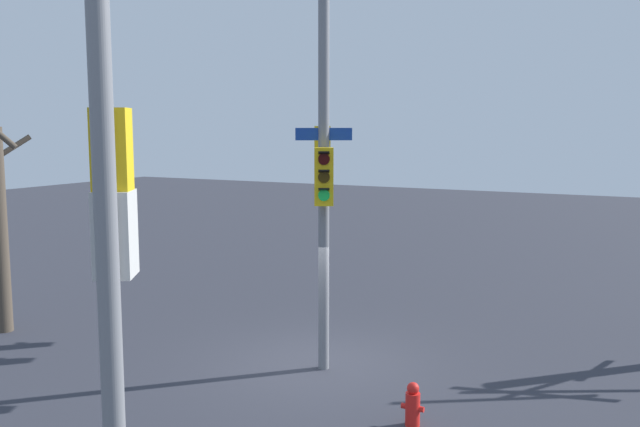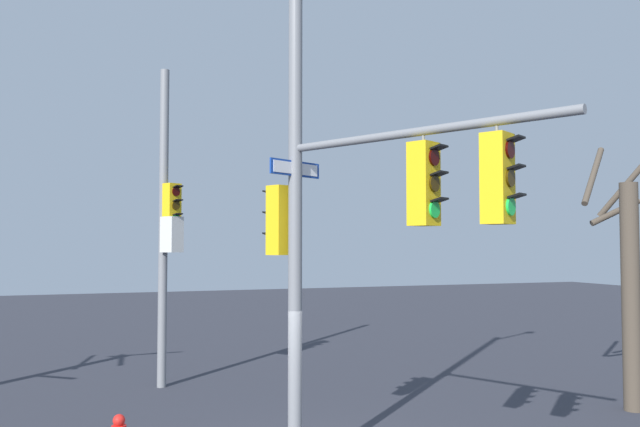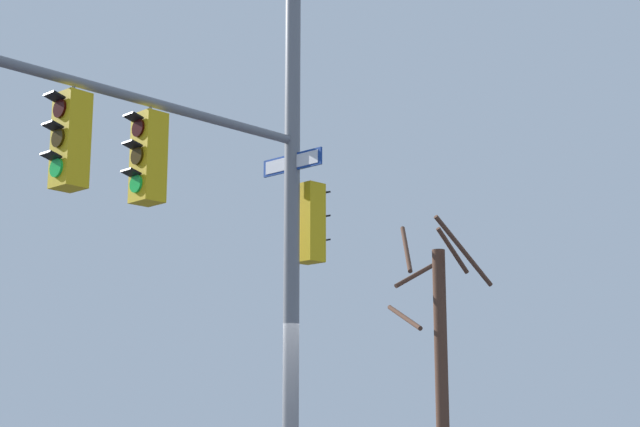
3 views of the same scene
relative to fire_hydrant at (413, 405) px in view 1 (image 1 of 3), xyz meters
The scene contains 4 objects.
ground_plane 3.31m from the fire_hydrant, 145.41° to the left, with size 80.00×80.00×0.00m, color #30313A.
main_signal_pole_assembly 5.94m from the fire_hydrant, 141.92° to the left, with size 3.54×5.70×9.43m.
secondary_pole_assembly 6.49m from the fire_hydrant, 104.84° to the right, with size 0.56×0.73×7.92m.
fire_hydrant is the anchor object (origin of this frame).
Camera 1 is at (6.17, -11.96, 4.83)m, focal length 38.13 mm.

